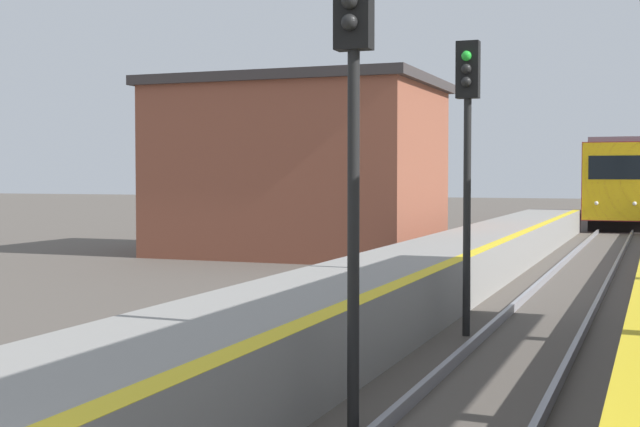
{
  "coord_description": "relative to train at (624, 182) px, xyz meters",
  "views": [
    {
      "loc": [
        1.83,
        -1.63,
        2.57
      ],
      "look_at": [
        -4.82,
        15.76,
        1.77
      ],
      "focal_mm": 50.0,
      "sensor_mm": 36.0,
      "label": 1
    }
  ],
  "objects": [
    {
      "name": "signal_near",
      "position": [
        -0.97,
        -43.04,
        1.08
      ],
      "size": [
        0.36,
        0.31,
        4.68
      ],
      "color": "black",
      "rests_on": "ground"
    },
    {
      "name": "train",
      "position": [
        0.0,
        0.0,
        0.0
      ],
      "size": [
        2.89,
        20.56,
        4.29
      ],
      "color": "black",
      "rests_on": "ground"
    },
    {
      "name": "station_building",
      "position": [
        -9.14,
        -24.45,
        0.65
      ],
      "size": [
        8.81,
        6.62,
        5.64
      ],
      "color": "brown",
      "rests_on": "ground"
    },
    {
      "name": "signal_mid",
      "position": [
        -1.04,
        -37.24,
        1.08
      ],
      "size": [
        0.36,
        0.31,
        4.68
      ],
      "color": "black",
      "rests_on": "ground"
    }
  ]
}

